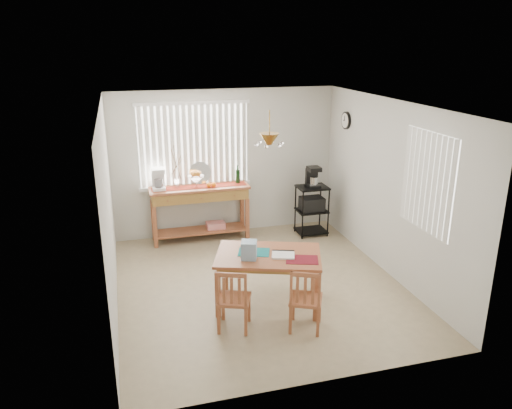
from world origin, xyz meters
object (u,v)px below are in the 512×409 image
object	(u,v)px
wire_cart	(312,206)
chair_left	(234,300)
sideboard	(200,200)
cart_items	(313,177)
chair_right	(306,300)
dining_table	(268,260)

from	to	relation	value
wire_cart	chair_left	xyz separation A→B (m)	(-2.08, -2.72, -0.14)
sideboard	cart_items	size ratio (longest dim) A/B	4.63
chair_left	chair_right	size ratio (longest dim) A/B	0.99
sideboard	dining_table	bearing A→B (deg)	-79.32
dining_table	sideboard	bearing A→B (deg)	100.68
chair_right	sideboard	bearing A→B (deg)	102.63
chair_left	cart_items	bearing A→B (deg)	52.72
sideboard	cart_items	bearing A→B (deg)	-8.39
dining_table	chair_right	size ratio (longest dim) A/B	1.88
sideboard	wire_cart	bearing A→B (deg)	-8.66
wire_cart	dining_table	xyz separation A→B (m)	(-1.50, -2.23, 0.10)
sideboard	cart_items	xyz separation A→B (m)	(1.97, -0.29, 0.35)
chair_left	wire_cart	bearing A→B (deg)	52.62
cart_items	chair_left	bearing A→B (deg)	-127.28
sideboard	wire_cart	size ratio (longest dim) A/B	1.91
wire_cart	dining_table	bearing A→B (deg)	-123.80
sideboard	chair_right	distance (m)	3.36
wire_cart	sideboard	bearing A→B (deg)	171.34
wire_cart	dining_table	world-z (taller)	wire_cart
sideboard	wire_cart	xyz separation A→B (m)	(1.97, -0.30, -0.18)
sideboard	dining_table	xyz separation A→B (m)	(0.48, -2.53, -0.08)
wire_cart	cart_items	world-z (taller)	cart_items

